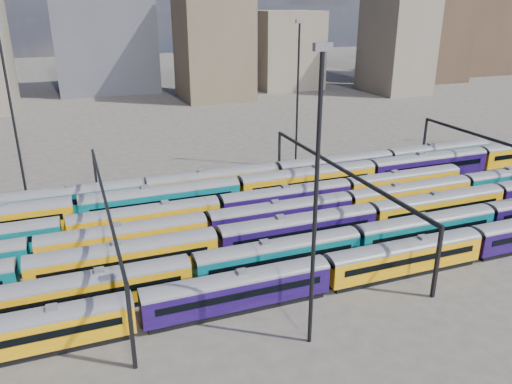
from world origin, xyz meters
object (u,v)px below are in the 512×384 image
object	(u,v)px
rake_0	(238,287)
mast_2	(316,195)
rake_2	(371,215)
rake_1	(192,269)

from	to	relation	value
rake_0	mast_2	size ratio (longest dim) A/B	5.25
mast_2	rake_2	bearing A→B (deg)	44.69
rake_2	mast_2	size ratio (longest dim) A/B	4.82
rake_1	mast_2	bearing A→B (deg)	-57.40
rake_0	mast_2	bearing A→B (deg)	-58.16
rake_0	rake_1	distance (m)	6.01
rake_0	rake_1	world-z (taller)	rake_1
rake_2	mast_2	world-z (taller)	mast_2
rake_1	mast_2	world-z (taller)	mast_2
rake_1	rake_2	world-z (taller)	rake_2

